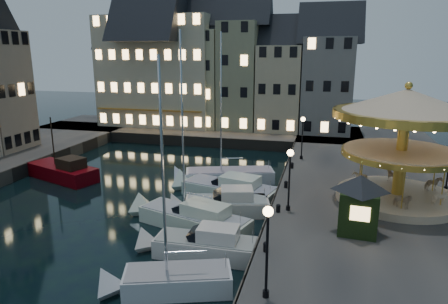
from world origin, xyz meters
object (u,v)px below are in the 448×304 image
(streetlamp_b, at_px, (290,171))
(ticket_kiosk, at_px, (360,194))
(motorboat_f, at_px, (223,176))
(bollard_d, at_px, (292,165))
(motorboat_a, at_px, (166,282))
(motorboat_d, at_px, (221,205))
(carousel, at_px, (405,124))
(bollard_c, at_px, (286,184))
(motorboat_b, at_px, (199,246))
(streetlamp_c, at_px, (302,132))
(motorboat_c, at_px, (189,218))
(streetlamp_a, at_px, (267,239))
(bollard_a, at_px, (266,246))
(motorboat_e, at_px, (226,189))
(red_fishing_boat, at_px, (63,172))
(bollard_b, at_px, (278,208))

(streetlamp_b, height_order, ticket_kiosk, streetlamp_b)
(motorboat_f, distance_m, ticket_kiosk, 15.66)
(bollard_d, distance_m, motorboat_a, 19.43)
(motorboat_f, bearing_deg, ticket_kiosk, -44.99)
(motorboat_d, bearing_deg, motorboat_a, -90.74)
(bollard_d, bearing_deg, ticket_kiosk, -68.71)
(motorboat_a, xyz_separation_m, carousel, (12.37, 12.56, 6.26))
(bollard_c, distance_m, ticket_kiosk, 8.63)
(motorboat_b, distance_m, motorboat_f, 13.70)
(streetlamp_c, xyz_separation_m, bollard_c, (-0.60, -9.00, -2.41))
(motorboat_c, bearing_deg, ticket_kiosk, -4.76)
(streetlamp_b, bearing_deg, motorboat_f, 128.00)
(streetlamp_c, xyz_separation_m, motorboat_a, (-5.09, -22.37, -3.48))
(bollard_d, xyz_separation_m, motorboat_b, (-4.00, -15.06, -0.96))
(streetlamp_c, distance_m, motorboat_d, 13.57)
(streetlamp_c, height_order, bollard_d, streetlamp_c)
(streetlamp_a, xyz_separation_m, motorboat_f, (-6.63, 18.49, -3.49))
(bollard_a, distance_m, motorboat_e, 11.93)
(streetlamp_a, distance_m, red_fishing_boat, 26.55)
(streetlamp_b, distance_m, bollard_b, 2.54)
(streetlamp_a, relative_size, bollard_c, 7.32)
(ticket_kiosk, bearing_deg, bollard_b, 158.93)
(motorboat_a, height_order, ticket_kiosk, motorboat_a)
(motorboat_b, bearing_deg, bollard_a, -13.21)
(bollard_b, height_order, motorboat_a, motorboat_a)
(motorboat_a, relative_size, motorboat_b, 1.49)
(bollard_a, relative_size, motorboat_a, 0.05)
(bollard_c, bearing_deg, bollard_d, 90.00)
(streetlamp_c, bearing_deg, streetlamp_b, -90.00)
(motorboat_c, height_order, ticket_kiosk, motorboat_c)
(bollard_d, height_order, motorboat_c, motorboat_c)
(bollard_a, distance_m, ticket_kiosk, 6.38)
(motorboat_b, height_order, motorboat_e, same)
(red_fishing_boat, bearing_deg, bollard_d, 12.14)
(motorboat_b, bearing_deg, motorboat_f, 98.53)
(bollard_c, bearing_deg, ticket_kiosk, -54.92)
(ticket_kiosk, bearing_deg, motorboat_d, 158.11)
(motorboat_a, height_order, motorboat_e, motorboat_a)
(carousel, bearing_deg, motorboat_a, -134.57)
(streetlamp_b, relative_size, motorboat_d, 0.58)
(bollard_b, distance_m, carousel, 10.32)
(streetlamp_a, relative_size, motorboat_f, 0.35)
(bollard_a, distance_m, red_fishing_boat, 23.69)
(motorboat_c, height_order, motorboat_f, motorboat_f)
(bollard_b, xyz_separation_m, bollard_c, (0.00, 5.00, 0.00))
(bollard_b, distance_m, motorboat_c, 6.01)
(streetlamp_b, bearing_deg, carousel, 26.85)
(motorboat_b, distance_m, ticket_kiosk, 9.70)
(bollard_a, bearing_deg, motorboat_c, 142.26)
(streetlamp_c, distance_m, motorboat_f, 9.01)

